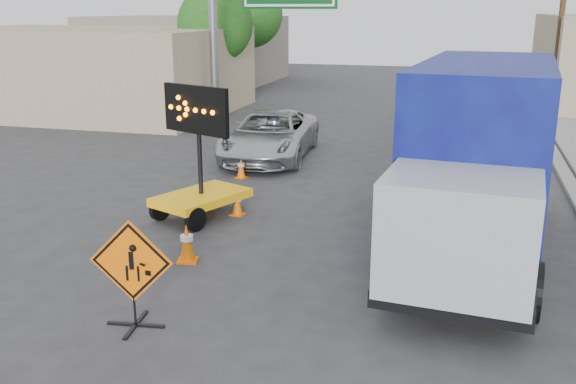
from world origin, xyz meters
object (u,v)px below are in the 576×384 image
at_px(construction_sign, 132,271).
at_px(pickup_truck, 270,135).
at_px(arrow_board, 201,189).
at_px(box_truck, 478,170).

distance_m(construction_sign, pickup_truck, 12.20).
height_order(construction_sign, arrow_board, arrow_board).
relative_size(construction_sign, pickup_truck, 0.32).
xyz_separation_m(construction_sign, pickup_truck, (-1.47, 12.11, -0.16)).
xyz_separation_m(arrow_board, box_truck, (6.36, -0.64, 1.06)).
relative_size(pickup_truck, box_truck, 0.68).
bearing_deg(box_truck, arrow_board, 179.27).
bearing_deg(construction_sign, pickup_truck, 89.43).
bearing_deg(construction_sign, box_truck, 35.55).
xyz_separation_m(construction_sign, arrow_board, (-1.17, 5.48, -0.24)).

